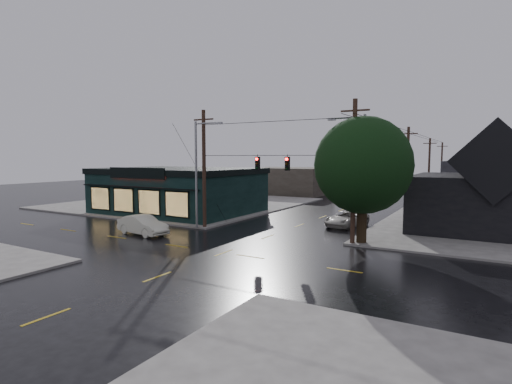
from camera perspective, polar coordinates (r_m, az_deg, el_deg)
The scene contains 17 objects.
ground_plane at distance 26.15m, azimuth -4.63°, elevation -8.65°, with size 160.00×160.00×0.00m, color black.
sidewalk_nw at distance 53.83m, azimuth -10.03°, elevation -1.57°, with size 28.00×28.00×0.15m, color slate.
pizza_shop at distance 45.02m, azimuth -10.99°, elevation 0.32°, with size 16.30×12.34×4.90m.
ne_building at distance 37.91m, azimuth 30.81°, elevation 1.74°, with size 12.60×11.60×8.75m.
corner_tree at distance 28.87m, azimuth 15.05°, elevation 3.69°, with size 6.82×6.82×8.87m.
utility_pole_nw at distance 35.04m, azimuth -7.34°, elevation -5.17°, with size 2.00×0.32×10.15m, color black, non-canonical shape.
utility_pole_ne at distance 29.17m, azimuth 13.58°, elevation -7.34°, with size 2.00×0.32×10.15m, color black, non-canonical shape.
utility_pole_far_a at distance 49.90m, azimuth 20.63°, elevation -2.41°, with size 2.00×0.32×9.65m, color black, non-canonical shape.
utility_pole_far_b at distance 69.61m, azimuth 23.35°, elevation -0.49°, with size 2.00×0.32×9.15m, color black, non-canonical shape.
utility_pole_far_c at distance 89.44m, azimuth 24.87°, elevation 0.59°, with size 2.00×0.32×9.15m, color black, non-canonical shape.
span_signal_assembly at distance 30.93m, azimuth 2.33°, elevation 4.13°, with size 13.00×0.48×1.23m.
streetlight_nw at distance 34.68m, azimuth -8.44°, elevation -5.29°, with size 5.40×0.30×9.15m, color gray, non-canonical shape.
streetlight_ne at distance 29.70m, azimuth 14.90°, elevation -7.15°, with size 5.40×0.30×9.15m, color gray, non-canonical shape.
bg_building_west at distance 67.33m, azimuth 4.98°, elevation 1.61°, with size 12.00×10.00×4.40m, color #372F28.
bg_building_east at distance 65.97m, azimuth 31.34°, elevation 1.35°, with size 14.00×12.00×5.60m, color #232226.
sedan_cream at distance 33.11m, azimuth -15.88°, elevation -4.56°, with size 1.64×4.71×1.55m, color silver.
suv_silver at distance 36.44m, azimuth 12.83°, elevation -3.76°, with size 2.29×4.97×1.38m, color #B8B3AA.
Camera 1 is at (14.50, -20.87, 6.17)m, focal length 28.00 mm.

